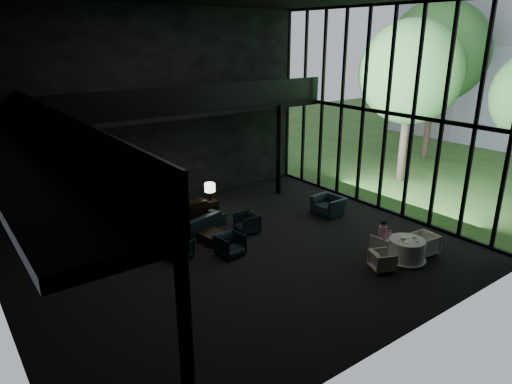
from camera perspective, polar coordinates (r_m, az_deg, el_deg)
floor at (r=15.33m, az=-1.81°, el=-7.55°), size 14.00×12.00×0.02m
wall_back at (r=19.20m, az=-12.31°, el=10.01°), size 14.00×0.04×8.00m
wall_front at (r=9.82m, az=18.25°, el=1.21°), size 14.00×0.04×8.00m
curtain_wall at (r=18.77m, az=16.06°, el=9.51°), size 0.20×12.00×8.00m
mezzanine_left at (r=11.82m, az=-26.77°, el=3.02°), size 2.00×12.00×0.25m
mezzanine_back at (r=18.75m, az=-8.20°, el=10.04°), size 12.00×2.00×0.25m
railing_left at (r=11.88m, az=-22.47°, el=6.68°), size 0.06×12.00×1.00m
railing_back at (r=17.80m, az=-6.72°, el=11.59°), size 12.00×0.06×1.00m
column_sw at (r=7.91m, az=-8.71°, el=-18.92°), size 0.24×0.24×4.00m
column_nw at (r=17.92m, az=-26.10°, el=1.30°), size 0.24×0.24×4.00m
column_ne at (r=20.39m, az=2.88°, el=5.18°), size 0.24×0.24×4.00m
tree_near at (r=23.06m, az=18.78°, el=13.97°), size 4.80×4.80×7.65m
tree_far at (r=28.28m, az=21.68°, el=15.93°), size 5.60×5.60×8.80m
console at (r=17.68m, az=-9.82°, el=-2.78°), size 2.37×0.54×0.75m
bronze_urn at (r=17.39m, az=-10.05°, el=0.18°), size 0.73×0.73×1.35m
side_table_left at (r=17.20m, az=-14.68°, el=-4.07°), size 0.53×0.53×0.59m
table_lamp_left at (r=17.04m, az=-15.08°, el=-1.50°), size 0.41×0.41×0.68m
side_table_right at (r=18.57m, az=-5.65°, el=-1.86°), size 0.50×0.50×0.55m
table_lamp_right at (r=18.34m, az=-5.79°, el=0.48°), size 0.43×0.43×0.72m
sofa at (r=17.00m, az=-7.10°, el=-3.40°), size 2.22×1.15×0.83m
lounge_armchair_west at (r=15.00m, az=-9.50°, el=-6.97°), size 0.83×0.85×0.69m
lounge_armchair_east at (r=16.67m, az=-1.12°, el=-3.75°), size 0.83×0.87×0.81m
lounge_armchair_south at (r=14.98m, az=-3.24°, el=-6.42°), size 0.92×0.88×0.85m
window_armchair at (r=18.49m, az=9.07°, el=-1.22°), size 0.88×1.28×1.08m
coffee_table at (r=16.04m, az=-5.40°, el=-5.66°), size 0.90×0.90×0.36m
dining_table at (r=15.38m, az=18.26°, el=-7.12°), size 1.27×1.27×0.75m
dining_chair_north at (r=15.76m, az=15.78°, el=-6.22°), size 0.64×0.60×0.65m
dining_chair_east at (r=16.05m, az=20.27°, el=-5.99°), size 0.77×0.81×0.78m
dining_chair_west at (r=14.63m, az=15.50°, el=-8.30°), size 0.75×0.77×0.61m
child at (r=15.73m, az=15.59°, el=-4.53°), size 0.29×0.29×0.62m
plate_a at (r=15.03m, az=18.22°, el=-5.94°), size 0.22×0.22×0.01m
plate_b at (r=15.40m, az=18.26°, el=-5.32°), size 0.28×0.28×0.01m
saucer at (r=15.41m, az=19.27°, el=-5.42°), size 0.20×0.20×0.01m
coffee_cup at (r=15.36m, az=19.16°, el=-5.33°), size 0.12×0.12×0.07m
cereal_bowl at (r=15.15m, az=17.92°, el=-5.54°), size 0.17×0.17×0.09m
cream_pot at (r=15.08m, az=19.54°, el=-5.88°), size 0.06×0.06×0.06m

